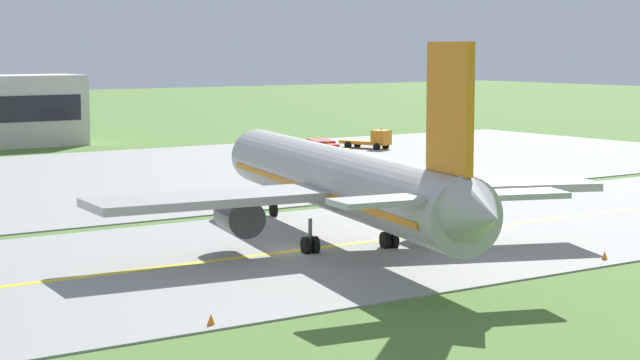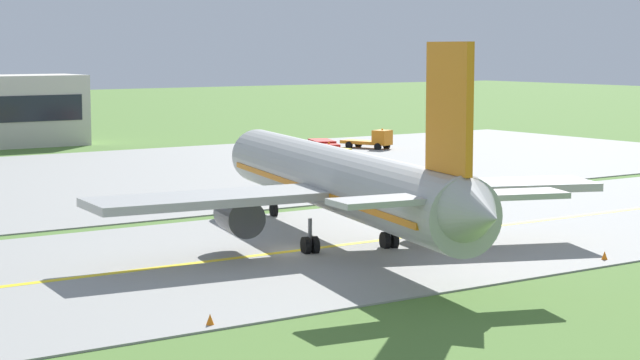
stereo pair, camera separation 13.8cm
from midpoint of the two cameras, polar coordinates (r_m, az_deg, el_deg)
name	(u,v)px [view 1 (the left image)]	position (r m, az deg, el deg)	size (l,w,h in m)	color
ground_plane	(292,253)	(68.97, -1.50, -3.68)	(500.00, 500.00, 0.00)	#517A33
taxiway_strip	(292,252)	(68.96, -1.50, -3.64)	(240.00, 28.00, 0.10)	gray
apron_pad	(137,176)	(110.11, -9.21, 0.18)	(140.00, 52.00, 0.10)	gray
taxiway_centreline	(292,251)	(68.95, -1.50, -3.59)	(220.00, 0.60, 0.01)	yellow
airplane_lead	(341,182)	(70.09, 1.02, -0.10)	(32.04, 39.16, 12.70)	#ADADA8
service_truck_baggage	(373,140)	(137.78, 2.63, 2.04)	(4.12, 6.72, 2.59)	orange
service_truck_fuel	(325,161)	(108.47, 0.22, 0.95)	(6.34, 3.98, 2.60)	yellow
service_truck_catering	(323,151)	(119.47, 0.12, 1.49)	(4.05, 6.34, 2.60)	red
traffic_cone_near_edge	(605,256)	(68.31, 14.06, -3.73)	(0.44, 0.44, 0.60)	orange
traffic_cone_mid_edge	(211,320)	(51.25, -5.58, -7.03)	(0.44, 0.44, 0.60)	orange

